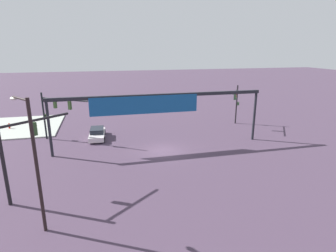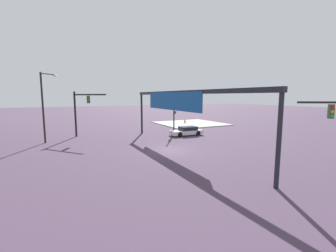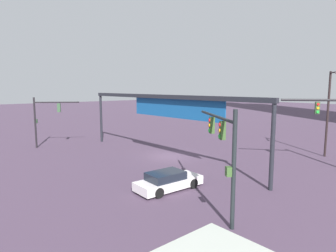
{
  "view_description": "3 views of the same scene",
  "coord_description": "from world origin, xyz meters",
  "px_view_note": "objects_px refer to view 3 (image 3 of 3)",
  "views": [
    {
      "loc": [
        6.07,
        26.68,
        10.53
      ],
      "look_at": [
        -0.2,
        1.26,
        3.08
      ],
      "focal_mm": 29.47,
      "sensor_mm": 36.0,
      "label": 1
    },
    {
      "loc": [
        -19.74,
        10.29,
        5.38
      ],
      "look_at": [
        1.03,
        -0.29,
        2.32
      ],
      "focal_mm": 24.42,
      "sensor_mm": 36.0,
      "label": 2
    },
    {
      "loc": [
        20.34,
        -17.92,
        6.54
      ],
      "look_at": [
        1.75,
        -1.73,
        3.26
      ],
      "focal_mm": 30.93,
      "sensor_mm": 36.0,
      "label": 3
    }
  ],
  "objects_px": {
    "traffic_signal_near_corner": "(45,115)",
    "sedan_car_approaching": "(168,181)",
    "traffic_signal_cross_street": "(334,120)",
    "streetlamp_curved_arm": "(329,108)",
    "traffic_signal_opposite_side": "(223,142)"
  },
  "relations": [
    {
      "from": "traffic_signal_near_corner",
      "to": "sedan_car_approaching",
      "type": "relative_size",
      "value": 1.2
    },
    {
      "from": "traffic_signal_near_corner",
      "to": "sedan_car_approaching",
      "type": "height_order",
      "value": "traffic_signal_near_corner"
    },
    {
      "from": "traffic_signal_near_corner",
      "to": "traffic_signal_opposite_side",
      "type": "height_order",
      "value": "traffic_signal_opposite_side"
    },
    {
      "from": "traffic_signal_cross_street",
      "to": "sedan_car_approaching",
      "type": "bearing_deg",
      "value": 29.75
    },
    {
      "from": "streetlamp_curved_arm",
      "to": "sedan_car_approaching",
      "type": "xyz_separation_m",
      "value": [
        -3.14,
        -17.12,
        -4.06
      ]
    },
    {
      "from": "sedan_car_approaching",
      "to": "streetlamp_curved_arm",
      "type": "bearing_deg",
      "value": -7.14
    },
    {
      "from": "traffic_signal_opposite_side",
      "to": "streetlamp_curved_arm",
      "type": "bearing_deg",
      "value": -50.73
    },
    {
      "from": "traffic_signal_cross_street",
      "to": "streetlamp_curved_arm",
      "type": "relative_size",
      "value": 0.74
    },
    {
      "from": "traffic_signal_near_corner",
      "to": "traffic_signal_cross_street",
      "type": "xyz_separation_m",
      "value": [
        23.88,
        14.34,
        0.36
      ]
    },
    {
      "from": "traffic_signal_near_corner",
      "to": "streetlamp_curved_arm",
      "type": "bearing_deg",
      "value": -15.72
    },
    {
      "from": "traffic_signal_cross_street",
      "to": "sedan_car_approaching",
      "type": "distance_m",
      "value": 14.38
    },
    {
      "from": "traffic_signal_cross_street",
      "to": "streetlamp_curved_arm",
      "type": "xyz_separation_m",
      "value": [
        -1.94,
        4.1,
        0.66
      ]
    },
    {
      "from": "traffic_signal_near_corner",
      "to": "streetlamp_curved_arm",
      "type": "distance_m",
      "value": 28.68
    },
    {
      "from": "traffic_signal_near_corner",
      "to": "sedan_car_approaching",
      "type": "xyz_separation_m",
      "value": [
        18.8,
        1.32,
        -3.04
      ]
    },
    {
      "from": "traffic_signal_near_corner",
      "to": "traffic_signal_cross_street",
      "type": "height_order",
      "value": "traffic_signal_cross_street"
    }
  ]
}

